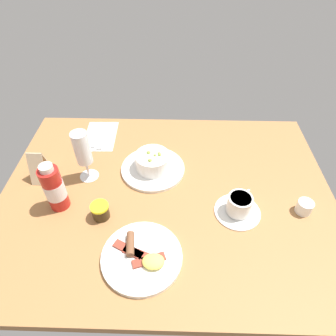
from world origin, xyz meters
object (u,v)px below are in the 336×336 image
(creamer_jug, at_px, (305,207))
(menu_card, at_px, (39,166))
(cutlery_setting, at_px, (100,136))
(coffee_cup, at_px, (239,206))
(jam_jar, at_px, (100,211))
(breakfast_plate, at_px, (142,257))
(porridge_bowl, at_px, (153,164))
(sauce_bottle_red, at_px, (54,188))
(wine_glass, at_px, (83,150))

(creamer_jug, bearing_deg, menu_card, -8.35)
(cutlery_setting, relative_size, coffee_cup, 1.36)
(jam_jar, relative_size, breakfast_plate, 0.25)
(creamer_jug, bearing_deg, cutlery_setting, -26.87)
(porridge_bowl, relative_size, creamer_jug, 3.91)
(jam_jar, bearing_deg, menu_card, -34.46)
(cutlery_setting, relative_size, sauce_bottle_red, 1.13)
(coffee_cup, bearing_deg, wine_glass, -16.11)
(creamer_jug, relative_size, jam_jar, 1.05)
(cutlery_setting, xyz_separation_m, sauce_bottle_red, (0.06, 0.35, 0.08))
(menu_card, bearing_deg, sauce_bottle_red, 128.73)
(menu_card, bearing_deg, cutlery_setting, -123.55)
(cutlery_setting, relative_size, breakfast_plate, 0.88)
(sauce_bottle_red, bearing_deg, menu_card, -51.27)
(coffee_cup, distance_m, creamer_jug, 0.20)
(coffee_cup, height_order, sauce_bottle_red, sauce_bottle_red)
(cutlery_setting, relative_size, jam_jar, 3.55)
(porridge_bowl, xyz_separation_m, cutlery_setting, (0.23, -0.19, -0.03))
(cutlery_setting, bearing_deg, breakfast_plate, 112.51)
(wine_glass, bearing_deg, cutlery_setting, -88.49)
(creamer_jug, height_order, breakfast_plate, creamer_jug)
(breakfast_plate, height_order, menu_card, menu_card)
(cutlery_setting, bearing_deg, jam_jar, 101.78)
(porridge_bowl, height_order, cutlery_setting, porridge_bowl)
(wine_glass, relative_size, jam_jar, 3.42)
(creamer_jug, bearing_deg, breakfast_plate, 19.62)
(jam_jar, distance_m, sauce_bottle_red, 0.15)
(wine_glass, bearing_deg, sauce_bottle_red, 64.35)
(cutlery_setting, height_order, coffee_cup, coffee_cup)
(breakfast_plate, bearing_deg, wine_glass, -55.25)
(creamer_jug, xyz_separation_m, menu_card, (0.86, -0.13, 0.03))
(coffee_cup, height_order, wine_glass, wine_glass)
(coffee_cup, bearing_deg, breakfast_plate, 30.39)
(coffee_cup, xyz_separation_m, creamer_jug, (-0.20, -0.01, -0.01))
(creamer_jug, relative_size, breakfast_plate, 0.26)
(sauce_bottle_red, relative_size, menu_card, 1.54)
(creamer_jug, bearing_deg, porridge_bowl, -19.78)
(wine_glass, bearing_deg, coffee_cup, 163.89)
(sauce_bottle_red, bearing_deg, wine_glass, -115.65)
(coffee_cup, bearing_deg, sauce_bottle_red, -1.34)
(porridge_bowl, xyz_separation_m, menu_card, (0.38, 0.05, 0.02))
(porridge_bowl, distance_m, menu_card, 0.38)
(creamer_jug, height_order, wine_glass, wine_glass)
(creamer_jug, relative_size, wine_glass, 0.31)
(coffee_cup, distance_m, wine_glass, 0.53)
(coffee_cup, relative_size, sauce_bottle_red, 0.83)
(wine_glass, bearing_deg, jam_jar, 114.01)
(cutlery_setting, xyz_separation_m, menu_card, (0.15, 0.23, 0.05))
(sauce_bottle_red, distance_m, breakfast_plate, 0.34)
(porridge_bowl, distance_m, sauce_bottle_red, 0.33)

